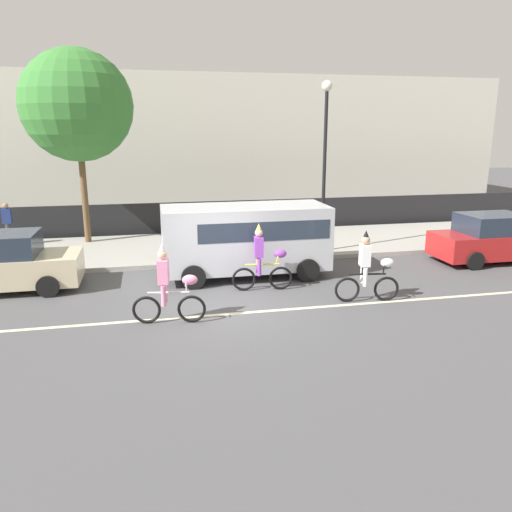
% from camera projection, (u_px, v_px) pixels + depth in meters
% --- Properties ---
extents(ground_plane, '(80.00, 80.00, 0.00)m').
position_uv_depth(ground_plane, '(222.00, 307.00, 12.76)').
color(ground_plane, '#4C4C4F').
extents(road_centre_line, '(36.00, 0.14, 0.01)m').
position_uv_depth(road_centre_line, '(225.00, 314.00, 12.29)').
color(road_centre_line, beige).
rests_on(road_centre_line, ground).
extents(sidewalk_curb, '(60.00, 5.00, 0.15)m').
position_uv_depth(sidewalk_curb, '(197.00, 247.00, 18.90)').
color(sidewalk_curb, '#9E9B93').
rests_on(sidewalk_curb, ground).
extents(fence_line, '(40.00, 0.08, 1.40)m').
position_uv_depth(fence_line, '(190.00, 218.00, 21.49)').
color(fence_line, black).
rests_on(fence_line, ground).
extents(building_backdrop, '(28.00, 8.00, 7.18)m').
position_uv_depth(building_backdrop, '(241.00, 143.00, 29.71)').
color(building_backdrop, beige).
rests_on(building_backdrop, ground).
extents(parade_cyclist_pink, '(1.71, 0.52, 1.92)m').
position_uv_depth(parade_cyclist_pink, '(169.00, 289.00, 11.55)').
color(parade_cyclist_pink, black).
rests_on(parade_cyclist_pink, ground).
extents(parade_cyclist_purple, '(1.72, 0.50, 1.92)m').
position_uv_depth(parade_cyclist_purple, '(263.00, 261.00, 13.95)').
color(parade_cyclist_purple, black).
rests_on(parade_cyclist_purple, ground).
extents(parade_cyclist_zebra, '(1.71, 0.52, 1.92)m').
position_uv_depth(parade_cyclist_zebra, '(368.00, 271.00, 13.02)').
color(parade_cyclist_zebra, black).
rests_on(parade_cyclist_zebra, ground).
extents(parked_van_silver, '(5.00, 2.22, 2.18)m').
position_uv_depth(parked_van_silver, '(248.00, 235.00, 15.25)').
color(parked_van_silver, silver).
rests_on(parked_van_silver, ground).
extents(parked_car_beige, '(4.10, 1.92, 1.64)m').
position_uv_depth(parked_car_beige, '(3.00, 264.00, 13.93)').
color(parked_car_beige, beige).
rests_on(parked_car_beige, ground).
extents(parked_car_red, '(4.10, 1.92, 1.64)m').
position_uv_depth(parked_car_red, '(493.00, 239.00, 17.05)').
color(parked_car_red, '#AD1E1E').
rests_on(parked_car_red, ground).
extents(street_lamp_post, '(0.36, 0.36, 5.86)m').
position_uv_depth(street_lamp_post, '(325.00, 142.00, 17.10)').
color(street_lamp_post, black).
rests_on(street_lamp_post, sidewalk_curb).
extents(street_tree_near_lamp, '(4.06, 4.06, 7.14)m').
position_uv_depth(street_tree_near_lamp, '(77.00, 106.00, 18.26)').
color(street_tree_near_lamp, brown).
rests_on(street_tree_near_lamp, sidewalk_curb).
extents(pedestrian_onlooker, '(0.32, 0.20, 1.62)m').
position_uv_depth(pedestrian_onlooker, '(8.00, 223.00, 18.66)').
color(pedestrian_onlooker, '#33333D').
rests_on(pedestrian_onlooker, sidewalk_curb).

